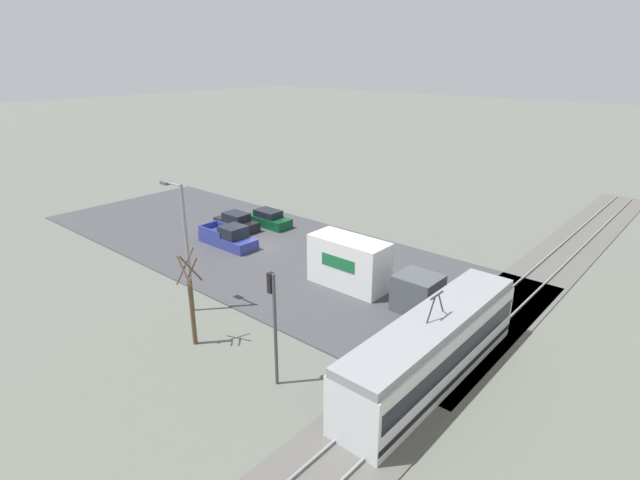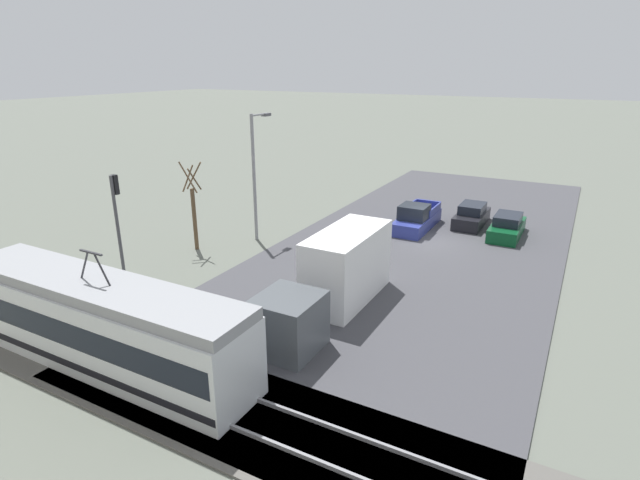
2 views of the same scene
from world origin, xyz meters
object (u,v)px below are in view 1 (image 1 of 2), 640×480
sedan_car_1 (268,219)px  traffic_light_pole (274,315)px  pickup_truck (229,238)px  street_lamp_near_crossing (184,239)px  box_truck (364,269)px  light_rail_tram (432,349)px  sedan_car_0 (237,222)px  street_tree (191,303)px

sedan_car_1 → traffic_light_pole: 23.41m
pickup_truck → sedan_car_1: pickup_truck is taller
street_lamp_near_crossing → box_truck: bearing=143.3°
box_truck → sedan_car_1: (-5.20, -14.47, -0.94)m
light_rail_tram → sedan_car_0: light_rail_tram is taller
traffic_light_pole → street_tree: 5.89m
pickup_truck → sedan_car_0: 4.09m
sedan_car_1 → traffic_light_pole: traffic_light_pole is taller
pickup_truck → street_tree: (10.52, 10.01, 1.68)m
street_tree → street_lamp_near_crossing: size_ratio=0.68×
light_rail_tram → traffic_light_pole: bearing=-46.6°
pickup_truck → street_tree: street_tree is taller
sedan_car_1 → street_lamp_near_crossing: 16.56m
sedan_car_0 → street_lamp_near_crossing: size_ratio=0.54×
sedan_car_1 → street_lamp_near_crossing: street_lamp_near_crossing is taller
street_tree → box_truck: bearing=164.0°
traffic_light_pole → street_tree: traffic_light_pole is taller
box_truck → street_lamp_near_crossing: bearing=-36.7°
light_rail_tram → sedan_car_1: 24.84m
light_rail_tram → box_truck: light_rail_tram is taller
street_tree → sedan_car_0: bearing=-137.0°
box_truck → pickup_truck: size_ratio=1.73×
pickup_truck → traffic_light_pole: bearing=57.4°
light_rail_tram → street_lamp_near_crossing: 15.15m
light_rail_tram → sedan_car_0: size_ratio=2.96×
street_tree → pickup_truck: bearing=-136.4°
sedan_car_1 → box_truck: bearing=-109.8°
light_rail_tram → street_lamp_near_crossing: bearing=-77.1°
sedan_car_0 → street_tree: street_tree is taller
box_truck → traffic_light_pole: (10.54, 2.59, 2.03)m
pickup_truck → street_lamp_near_crossing: 11.31m
light_rail_tram → street_tree: (5.48, -11.08, 0.77)m
sedan_car_0 → traffic_light_pole: 22.85m
box_truck → street_tree: bearing=-16.0°
sedan_car_1 → street_lamp_near_crossing: size_ratio=0.57×
box_truck → sedan_car_1: bearing=-109.8°
street_tree → sedan_car_1: bearing=-145.0°
street_lamp_near_crossing → sedan_car_1: bearing=-150.6°
light_rail_tram → sedan_car_1: bearing=-115.5°
sedan_car_1 → street_tree: 19.82m
traffic_light_pole → street_lamp_near_crossing: size_ratio=0.72×
box_truck → sedan_car_1: box_truck is taller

